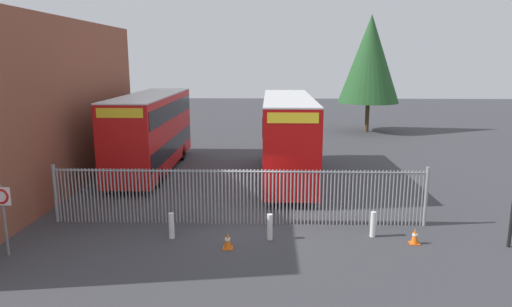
{
  "coord_description": "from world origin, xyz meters",
  "views": [
    {
      "loc": [
        0.65,
        -17.03,
        6.39
      ],
      "look_at": [
        0.0,
        4.0,
        2.0
      ],
      "focal_mm": 31.98,
      "sensor_mm": 36.0,
      "label": 1
    }
  ],
  "objects_px": {
    "bollard_near_right": "(373,224)",
    "speed_limit_sign_post": "(2,204)",
    "bollard_near_left": "(171,226)",
    "traffic_cone_mid_forecourt": "(228,241)",
    "bollard_center_front": "(270,227)",
    "double_decker_bus_behind_fence_left": "(152,129)",
    "traffic_cone_by_gate": "(415,236)",
    "double_decker_bus_near_gate": "(288,134)"
  },
  "relations": [
    {
      "from": "traffic_cone_by_gate",
      "to": "bollard_center_front",
      "type": "bearing_deg",
      "value": 177.21
    },
    {
      "from": "bollard_center_front",
      "to": "speed_limit_sign_post",
      "type": "relative_size",
      "value": 0.4
    },
    {
      "from": "traffic_cone_mid_forecourt",
      "to": "traffic_cone_by_gate",
      "type": "bearing_deg",
      "value": 5.26
    },
    {
      "from": "bollard_center_front",
      "to": "traffic_cone_by_gate",
      "type": "height_order",
      "value": "bollard_center_front"
    },
    {
      "from": "bollard_center_front",
      "to": "bollard_near_right",
      "type": "relative_size",
      "value": 1.0
    },
    {
      "from": "bollard_near_right",
      "to": "speed_limit_sign_post",
      "type": "xyz_separation_m",
      "value": [
        -12.41,
        -2.04,
        1.3
      ]
    },
    {
      "from": "bollard_near_left",
      "to": "traffic_cone_by_gate",
      "type": "distance_m",
      "value": 8.65
    },
    {
      "from": "double_decker_bus_near_gate",
      "to": "speed_limit_sign_post",
      "type": "xyz_separation_m",
      "value": [
        -9.58,
        -10.25,
        -0.65
      ]
    },
    {
      "from": "double_decker_bus_behind_fence_left",
      "to": "bollard_center_front",
      "type": "relative_size",
      "value": 11.38
    },
    {
      "from": "bollard_center_front",
      "to": "speed_limit_sign_post",
      "type": "xyz_separation_m",
      "value": [
        -8.65,
        -1.65,
        1.3
      ]
    },
    {
      "from": "traffic_cone_mid_forecourt",
      "to": "speed_limit_sign_post",
      "type": "bearing_deg",
      "value": -173.64
    },
    {
      "from": "bollard_near_right",
      "to": "speed_limit_sign_post",
      "type": "bearing_deg",
      "value": -170.68
    },
    {
      "from": "bollard_near_left",
      "to": "bollard_near_right",
      "type": "bearing_deg",
      "value": 2.9
    },
    {
      "from": "traffic_cone_mid_forecourt",
      "to": "speed_limit_sign_post",
      "type": "relative_size",
      "value": 0.25
    },
    {
      "from": "traffic_cone_mid_forecourt",
      "to": "double_decker_bus_near_gate",
      "type": "bearing_deg",
      "value": 75.91
    },
    {
      "from": "traffic_cone_mid_forecourt",
      "to": "bollard_center_front",
      "type": "bearing_deg",
      "value": 30.55
    },
    {
      "from": "traffic_cone_by_gate",
      "to": "traffic_cone_mid_forecourt",
      "type": "bearing_deg",
      "value": -174.74
    },
    {
      "from": "bollard_near_left",
      "to": "bollard_near_right",
      "type": "height_order",
      "value": "same"
    },
    {
      "from": "double_decker_bus_behind_fence_left",
      "to": "traffic_cone_mid_forecourt",
      "type": "bearing_deg",
      "value": -64.04
    },
    {
      "from": "bollard_near_left",
      "to": "traffic_cone_mid_forecourt",
      "type": "xyz_separation_m",
      "value": [
        2.11,
        -0.86,
        -0.19
      ]
    },
    {
      "from": "bollard_near_left",
      "to": "bollard_near_right",
      "type": "xyz_separation_m",
      "value": [
        7.31,
        0.37,
        0.0
      ]
    },
    {
      "from": "double_decker_bus_near_gate",
      "to": "bollard_near_right",
      "type": "distance_m",
      "value": 8.9
    },
    {
      "from": "bollard_near_left",
      "to": "bollard_near_right",
      "type": "relative_size",
      "value": 1.0
    },
    {
      "from": "bollard_near_left",
      "to": "traffic_cone_mid_forecourt",
      "type": "height_order",
      "value": "bollard_near_left"
    },
    {
      "from": "bollard_near_right",
      "to": "speed_limit_sign_post",
      "type": "distance_m",
      "value": 12.64
    },
    {
      "from": "double_decker_bus_behind_fence_left",
      "to": "speed_limit_sign_post",
      "type": "relative_size",
      "value": 4.5
    },
    {
      "from": "bollard_near_left",
      "to": "bollard_center_front",
      "type": "distance_m",
      "value": 3.55
    },
    {
      "from": "bollard_near_left",
      "to": "bollard_center_front",
      "type": "bearing_deg",
      "value": -0.23
    },
    {
      "from": "double_decker_bus_near_gate",
      "to": "bollard_center_front",
      "type": "height_order",
      "value": "double_decker_bus_near_gate"
    },
    {
      "from": "speed_limit_sign_post",
      "to": "traffic_cone_by_gate",
      "type": "bearing_deg",
      "value": 5.84
    },
    {
      "from": "bollard_center_front",
      "to": "traffic_cone_mid_forecourt",
      "type": "distance_m",
      "value": 1.68
    },
    {
      "from": "double_decker_bus_near_gate",
      "to": "traffic_cone_mid_forecourt",
      "type": "relative_size",
      "value": 18.32
    },
    {
      "from": "bollard_near_left",
      "to": "traffic_cone_by_gate",
      "type": "xyz_separation_m",
      "value": [
        8.65,
        -0.26,
        -0.19
      ]
    },
    {
      "from": "traffic_cone_mid_forecourt",
      "to": "bollard_near_left",
      "type": "bearing_deg",
      "value": 157.78
    },
    {
      "from": "traffic_cone_by_gate",
      "to": "speed_limit_sign_post",
      "type": "xyz_separation_m",
      "value": [
        -13.74,
        -1.4,
        1.49
      ]
    },
    {
      "from": "double_decker_bus_behind_fence_left",
      "to": "bollard_near_left",
      "type": "xyz_separation_m",
      "value": [
        3.22,
        -10.08,
        -1.95
      ]
    },
    {
      "from": "double_decker_bus_behind_fence_left",
      "to": "bollard_near_right",
      "type": "xyz_separation_m",
      "value": [
        10.53,
        -9.71,
        -1.95
      ]
    },
    {
      "from": "traffic_cone_by_gate",
      "to": "traffic_cone_mid_forecourt",
      "type": "relative_size",
      "value": 1.0
    },
    {
      "from": "bollard_near_right",
      "to": "bollard_near_left",
      "type": "bearing_deg",
      "value": -177.1
    },
    {
      "from": "bollard_near_left",
      "to": "double_decker_bus_near_gate",
      "type": "bearing_deg",
      "value": 62.42
    },
    {
      "from": "traffic_cone_by_gate",
      "to": "traffic_cone_mid_forecourt",
      "type": "xyz_separation_m",
      "value": [
        -6.53,
        -0.6,
        0.0
      ]
    },
    {
      "from": "speed_limit_sign_post",
      "to": "bollard_center_front",
      "type": "bearing_deg",
      "value": 10.82
    }
  ]
}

